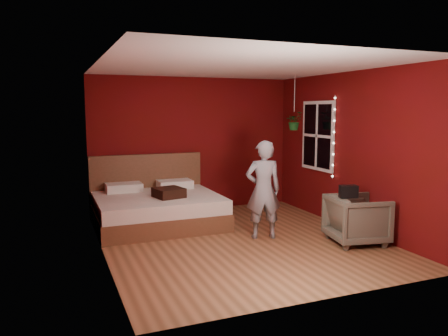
# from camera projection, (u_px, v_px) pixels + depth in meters

# --- Properties ---
(floor) EXTENTS (4.50, 4.50, 0.00)m
(floor) POSITION_uv_depth(u_px,v_px,m) (239.00, 240.00, 6.66)
(floor) COLOR #98613C
(floor) RESTS_ON ground
(room_walls) EXTENTS (4.04, 4.54, 2.62)m
(room_walls) POSITION_uv_depth(u_px,v_px,m) (240.00, 130.00, 6.43)
(room_walls) COLOR #5E090E
(room_walls) RESTS_ON ground
(window) EXTENTS (0.05, 0.97, 1.27)m
(window) POSITION_uv_depth(u_px,v_px,m) (318.00, 136.00, 8.01)
(window) COLOR white
(window) RESTS_ON room_walls
(fairy_lights) EXTENTS (0.04, 0.04, 1.45)m
(fairy_lights) POSITION_uv_depth(u_px,v_px,m) (334.00, 138.00, 7.52)
(fairy_lights) COLOR silver
(fairy_lights) RESTS_ON room_walls
(bed) EXTENTS (2.09, 1.78, 1.15)m
(bed) POSITION_uv_depth(u_px,v_px,m) (156.00, 207.00, 7.56)
(bed) COLOR brown
(bed) RESTS_ON ground
(person) EXTENTS (0.62, 0.48, 1.52)m
(person) POSITION_uv_depth(u_px,v_px,m) (263.00, 190.00, 6.69)
(person) COLOR gray
(person) RESTS_ON ground
(armchair) EXTENTS (0.92, 0.90, 0.72)m
(armchair) POSITION_uv_depth(u_px,v_px,m) (357.00, 219.00, 6.48)
(armchair) COLOR #615C4D
(armchair) RESTS_ON ground
(handbag) EXTENTS (0.28, 0.18, 0.18)m
(handbag) POSITION_uv_depth(u_px,v_px,m) (348.00, 191.00, 6.28)
(handbag) COLOR black
(handbag) RESTS_ON armchair
(throw_pillow) EXTENTS (0.53, 0.53, 0.16)m
(throw_pillow) POSITION_uv_depth(u_px,v_px,m) (169.00, 193.00, 7.29)
(throw_pillow) COLOR black
(throw_pillow) RESTS_ON bed
(hanging_plant) EXTENTS (0.38, 0.36, 1.00)m
(hanging_plant) POSITION_uv_depth(u_px,v_px,m) (294.00, 121.00, 8.03)
(hanging_plant) COLOR silver
(hanging_plant) RESTS_ON room_walls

